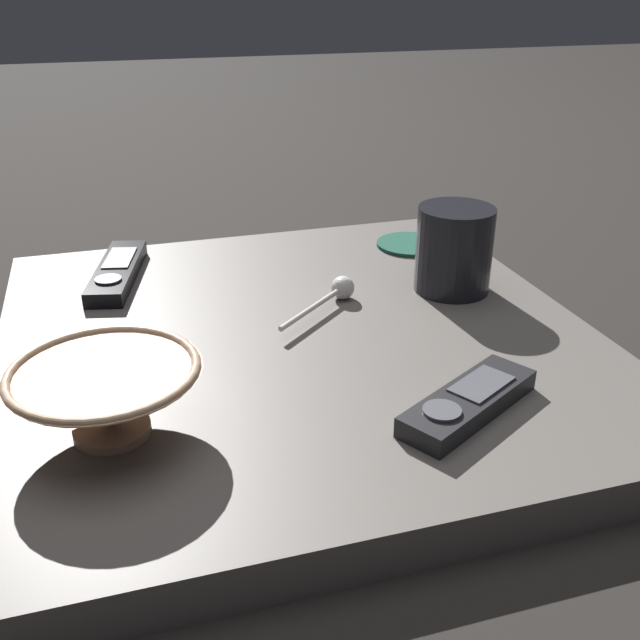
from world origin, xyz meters
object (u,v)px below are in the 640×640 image
(cereal_bowl, at_px, (107,396))
(coffee_mug, at_px, (453,249))
(tv_remote_far, at_px, (468,402))
(teaspoon, at_px, (338,291))
(tv_remote_near, at_px, (117,272))
(drink_coaster, at_px, (410,244))

(cereal_bowl, distance_m, coffee_mug, 0.45)
(tv_remote_far, bearing_deg, coffee_mug, -22.60)
(teaspoon, bearing_deg, tv_remote_near, 59.25)
(tv_remote_near, bearing_deg, coffee_mug, -110.86)
(drink_coaster, bearing_deg, tv_remote_far, 163.74)
(teaspoon, height_order, drink_coaster, teaspoon)
(tv_remote_near, xyz_separation_m, tv_remote_far, (-0.40, -0.28, 0.00))
(tv_remote_near, distance_m, tv_remote_far, 0.49)
(coffee_mug, bearing_deg, tv_remote_far, 157.40)
(cereal_bowl, xyz_separation_m, tv_remote_far, (-0.06, -0.30, -0.03))
(teaspoon, xyz_separation_m, tv_remote_near, (0.15, 0.24, -0.00))
(tv_remote_far, distance_m, drink_coaster, 0.42)
(tv_remote_far, xyz_separation_m, drink_coaster, (0.41, -0.12, -0.01))
(cereal_bowl, xyz_separation_m, tv_remote_near, (0.35, -0.02, -0.03))
(teaspoon, distance_m, drink_coaster, 0.22)
(cereal_bowl, height_order, coffee_mug, coffee_mug)
(tv_remote_near, height_order, tv_remote_far, same)
(tv_remote_near, relative_size, drink_coaster, 1.98)
(coffee_mug, height_order, teaspoon, coffee_mug)
(teaspoon, relative_size, drink_coaster, 1.19)
(coffee_mug, distance_m, drink_coaster, 0.16)
(coffee_mug, height_order, drink_coaster, coffee_mug)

